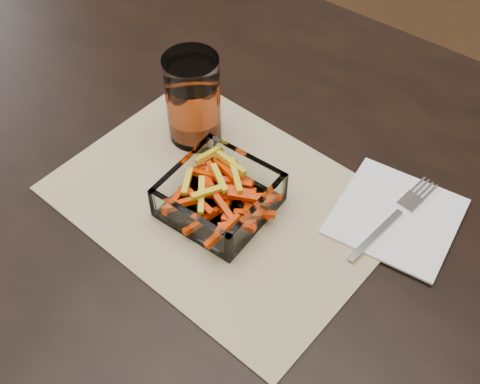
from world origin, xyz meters
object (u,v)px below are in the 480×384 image
object	(u,v)px
glass_bowl	(219,197)
dining_table	(191,172)
tumbler	(193,102)
fork	(396,216)

from	to	relation	value
glass_bowl	dining_table	bearing A→B (deg)	146.91
dining_table	tumbler	distance (m)	0.16
dining_table	glass_bowl	size ratio (longest dim) A/B	11.64
dining_table	fork	xyz separation A→B (m)	(0.34, 0.04, 0.10)
tumbler	fork	size ratio (longest dim) A/B	0.75
dining_table	glass_bowl	xyz separation A→B (m)	(0.13, -0.09, 0.11)
fork	tumbler	bearing A→B (deg)	-165.86
dining_table	tumbler	xyz separation A→B (m)	(0.01, 0.01, 0.16)
glass_bowl	fork	bearing A→B (deg)	32.46
tumbler	fork	xyz separation A→B (m)	(0.33, 0.04, -0.06)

